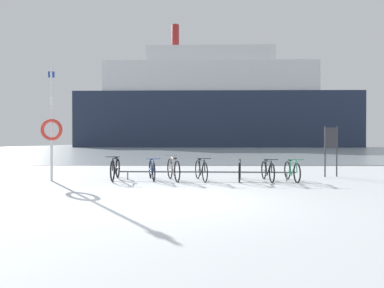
{
  "coord_description": "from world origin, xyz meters",
  "views": [
    {
      "loc": [
        0.3,
        -7.13,
        1.33
      ],
      "look_at": [
        0.22,
        5.61,
        1.2
      ],
      "focal_mm": 30.01,
      "sensor_mm": 36.0,
      "label": 1
    }
  ],
  "objects_px": {
    "rescue_post": "(52,127)",
    "bicycle_4": "(240,170)",
    "bicycle_0": "(115,169)",
    "bicycle_2": "(173,169)",
    "bicycle_3": "(201,170)",
    "bicycle_1": "(152,170)",
    "bicycle_5": "(268,171)",
    "info_sign": "(331,143)",
    "bicycle_6": "(292,171)",
    "ferry_ship": "(215,106)"
  },
  "relations": [
    {
      "from": "bicycle_5",
      "to": "bicycle_6",
      "type": "relative_size",
      "value": 1.05
    },
    {
      "from": "bicycle_1",
      "to": "info_sign",
      "type": "distance_m",
      "value": 6.61
    },
    {
      "from": "bicycle_0",
      "to": "bicycle_1",
      "type": "xyz_separation_m",
      "value": [
        1.27,
        -0.06,
        -0.02
      ]
    },
    {
      "from": "info_sign",
      "to": "bicycle_0",
      "type": "bearing_deg",
      "value": -173.41
    },
    {
      "from": "bicycle_1",
      "to": "info_sign",
      "type": "height_order",
      "value": "info_sign"
    },
    {
      "from": "bicycle_2",
      "to": "bicycle_6",
      "type": "bearing_deg",
      "value": -2.09
    },
    {
      "from": "bicycle_2",
      "to": "rescue_post",
      "type": "relative_size",
      "value": 0.44
    },
    {
      "from": "rescue_post",
      "to": "ferry_ship",
      "type": "distance_m",
      "value": 57.84
    },
    {
      "from": "bicycle_0",
      "to": "bicycle_5",
      "type": "xyz_separation_m",
      "value": [
        5.13,
        -0.35,
        -0.03
      ]
    },
    {
      "from": "bicycle_0",
      "to": "bicycle_3",
      "type": "distance_m",
      "value": 2.94
    },
    {
      "from": "bicycle_2",
      "to": "rescue_post",
      "type": "xyz_separation_m",
      "value": [
        -4.02,
        -0.12,
        1.43
      ]
    },
    {
      "from": "bicycle_5",
      "to": "bicycle_0",
      "type": "bearing_deg",
      "value": 176.08
    },
    {
      "from": "info_sign",
      "to": "bicycle_3",
      "type": "bearing_deg",
      "value": -166.45
    },
    {
      "from": "bicycle_5",
      "to": "ferry_ship",
      "type": "relative_size",
      "value": 0.03
    },
    {
      "from": "rescue_post",
      "to": "bicycle_2",
      "type": "bearing_deg",
      "value": 1.65
    },
    {
      "from": "bicycle_1",
      "to": "bicycle_0",
      "type": "bearing_deg",
      "value": 177.5
    },
    {
      "from": "bicycle_0",
      "to": "bicycle_2",
      "type": "relative_size",
      "value": 1.05
    },
    {
      "from": "bicycle_5",
      "to": "info_sign",
      "type": "distance_m",
      "value": 3.04
    },
    {
      "from": "bicycle_0",
      "to": "bicycle_6",
      "type": "xyz_separation_m",
      "value": [
        5.92,
        -0.39,
        -0.03
      ]
    },
    {
      "from": "bicycle_6",
      "to": "info_sign",
      "type": "bearing_deg",
      "value": 35.12
    },
    {
      "from": "bicycle_1",
      "to": "bicycle_5",
      "type": "relative_size",
      "value": 0.97
    },
    {
      "from": "bicycle_1",
      "to": "bicycle_6",
      "type": "relative_size",
      "value": 1.02
    },
    {
      "from": "bicycle_6",
      "to": "bicycle_3",
      "type": "bearing_deg",
      "value": 177.63
    },
    {
      "from": "ferry_ship",
      "to": "bicycle_0",
      "type": "bearing_deg",
      "value": -97.09
    },
    {
      "from": "bicycle_4",
      "to": "info_sign",
      "type": "xyz_separation_m",
      "value": [
        3.52,
        1.14,
        0.92
      ]
    },
    {
      "from": "rescue_post",
      "to": "bicycle_6",
      "type": "bearing_deg",
      "value": -0.19
    },
    {
      "from": "bicycle_6",
      "to": "rescue_post",
      "type": "height_order",
      "value": "rescue_post"
    },
    {
      "from": "bicycle_2",
      "to": "info_sign",
      "type": "bearing_deg",
      "value": 11.24
    },
    {
      "from": "rescue_post",
      "to": "bicycle_4",
      "type": "bearing_deg",
      "value": 1.07
    },
    {
      "from": "bicycle_2",
      "to": "info_sign",
      "type": "distance_m",
      "value": 5.91
    },
    {
      "from": "bicycle_2",
      "to": "bicycle_3",
      "type": "distance_m",
      "value": 0.93
    },
    {
      "from": "rescue_post",
      "to": "ferry_ship",
      "type": "relative_size",
      "value": 0.07
    },
    {
      "from": "bicycle_5",
      "to": "bicycle_6",
      "type": "xyz_separation_m",
      "value": [
        0.79,
        -0.04,
        -0.0
      ]
    },
    {
      "from": "bicycle_1",
      "to": "bicycle_6",
      "type": "distance_m",
      "value": 4.66
    },
    {
      "from": "bicycle_3",
      "to": "rescue_post",
      "type": "bearing_deg",
      "value": -178.88
    },
    {
      "from": "bicycle_0",
      "to": "rescue_post",
      "type": "height_order",
      "value": "rescue_post"
    },
    {
      "from": "bicycle_0",
      "to": "bicycle_2",
      "type": "bearing_deg",
      "value": -6.95
    },
    {
      "from": "bicycle_5",
      "to": "ferry_ship",
      "type": "distance_m",
      "value": 57.34
    },
    {
      "from": "rescue_post",
      "to": "ferry_ship",
      "type": "xyz_separation_m",
      "value": [
        9.03,
        56.72,
        6.78
      ]
    },
    {
      "from": "bicycle_5",
      "to": "info_sign",
      "type": "bearing_deg",
      "value": 25.48
    },
    {
      "from": "rescue_post",
      "to": "ferry_ship",
      "type": "height_order",
      "value": "ferry_ship"
    },
    {
      "from": "bicycle_3",
      "to": "bicycle_4",
      "type": "xyz_separation_m",
      "value": [
        1.29,
        0.02,
        -0.01
      ]
    },
    {
      "from": "bicycle_3",
      "to": "rescue_post",
      "type": "distance_m",
      "value": 5.16
    },
    {
      "from": "bicycle_4",
      "to": "rescue_post",
      "type": "xyz_separation_m",
      "value": [
        -6.24,
        -0.12,
        1.46
      ]
    },
    {
      "from": "bicycle_3",
      "to": "bicycle_5",
      "type": "xyz_separation_m",
      "value": [
        2.19,
        -0.09,
        -0.01
      ]
    },
    {
      "from": "bicycle_1",
      "to": "bicycle_2",
      "type": "bearing_deg",
      "value": -14.36
    },
    {
      "from": "bicycle_6",
      "to": "info_sign",
      "type": "xyz_separation_m",
      "value": [
        1.82,
        1.28,
        0.92
      ]
    },
    {
      "from": "bicycle_5",
      "to": "info_sign",
      "type": "height_order",
      "value": "info_sign"
    },
    {
      "from": "bicycle_5",
      "to": "info_sign",
      "type": "relative_size",
      "value": 0.91
    },
    {
      "from": "bicycle_4",
      "to": "bicycle_5",
      "type": "bearing_deg",
      "value": -6.71
    }
  ]
}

